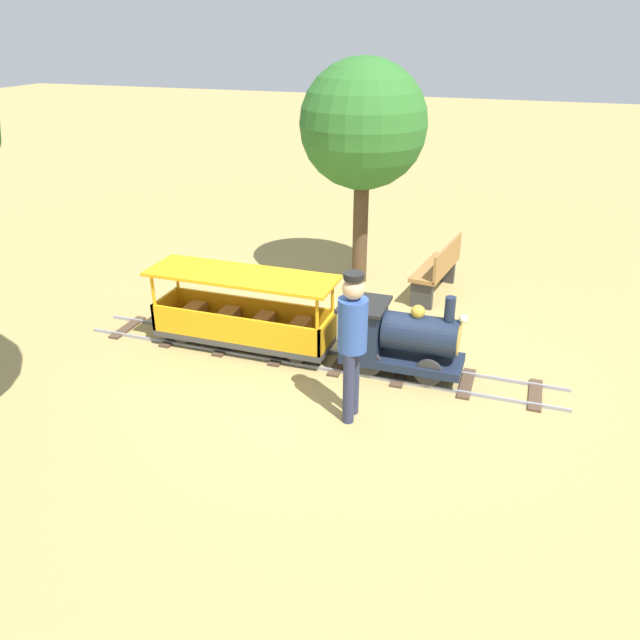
{
  "coord_description": "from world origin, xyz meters",
  "views": [
    {
      "loc": [
        6.46,
        2.23,
        3.78
      ],
      "look_at": [
        0.0,
        0.02,
        0.55
      ],
      "focal_mm": 35.56,
      "sensor_mm": 36.0,
      "label": 1
    }
  ],
  "objects_px": {
    "passenger_car": "(243,318)",
    "oak_tree_near": "(363,126)",
    "conductor_person": "(352,336)",
    "locomotive": "(396,336)",
    "park_bench": "(438,269)"
  },
  "relations": [
    {
      "from": "locomotive",
      "to": "oak_tree_near",
      "type": "relative_size",
      "value": 0.43
    },
    {
      "from": "park_bench",
      "to": "oak_tree_near",
      "type": "xyz_separation_m",
      "value": [
        -0.18,
        -1.27,
        1.99
      ]
    },
    {
      "from": "conductor_person",
      "to": "locomotive",
      "type": "bearing_deg",
      "value": 167.4
    },
    {
      "from": "conductor_person",
      "to": "park_bench",
      "type": "distance_m",
      "value": 3.64
    },
    {
      "from": "locomotive",
      "to": "conductor_person",
      "type": "relative_size",
      "value": 0.89
    },
    {
      "from": "passenger_car",
      "to": "conductor_person",
      "type": "relative_size",
      "value": 1.45
    },
    {
      "from": "oak_tree_near",
      "to": "passenger_car",
      "type": "bearing_deg",
      "value": -15.4
    },
    {
      "from": "park_bench",
      "to": "oak_tree_near",
      "type": "bearing_deg",
      "value": -97.96
    },
    {
      "from": "conductor_person",
      "to": "oak_tree_near",
      "type": "bearing_deg",
      "value": -165.62
    },
    {
      "from": "locomotive",
      "to": "passenger_car",
      "type": "bearing_deg",
      "value": -90.0
    },
    {
      "from": "park_bench",
      "to": "conductor_person",
      "type": "bearing_deg",
      "value": -4.88
    },
    {
      "from": "passenger_car",
      "to": "oak_tree_near",
      "type": "relative_size",
      "value": 0.7
    },
    {
      "from": "conductor_person",
      "to": "park_bench",
      "type": "relative_size",
      "value": 1.21
    },
    {
      "from": "oak_tree_near",
      "to": "park_bench",
      "type": "bearing_deg",
      "value": 82.04
    },
    {
      "from": "locomotive",
      "to": "passenger_car",
      "type": "distance_m",
      "value": 1.95
    }
  ]
}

